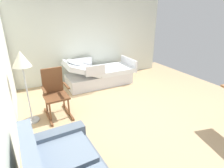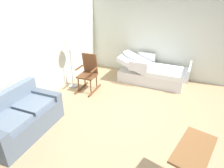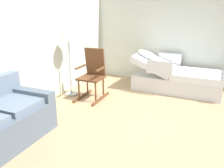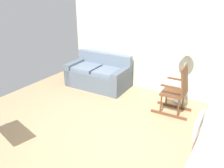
# 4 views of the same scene
# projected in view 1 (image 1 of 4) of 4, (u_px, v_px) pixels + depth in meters

# --- Properties ---
(ground_plane) EXTENTS (6.31, 6.31, 0.00)m
(ground_plane) POSITION_uv_depth(u_px,v_px,m) (134.00, 111.00, 4.20)
(ground_plane) COLOR tan
(side_wall) EXTENTS (0.10, 5.00, 2.70)m
(side_wall) POSITION_uv_depth(u_px,v_px,m) (92.00, 37.00, 5.82)
(side_wall) COLOR silver
(side_wall) RESTS_ON ground
(hospital_bed) EXTENTS (1.05, 2.12, 0.94)m
(hospital_bed) POSITION_uv_depth(u_px,v_px,m) (99.00, 75.00, 5.62)
(hospital_bed) COLOR silver
(hospital_bed) RESTS_ON ground
(rocking_chair) EXTENTS (0.78, 0.53, 1.05)m
(rocking_chair) POSITION_uv_depth(u_px,v_px,m) (55.00, 93.00, 3.91)
(rocking_chair) COLOR brown
(rocking_chair) RESTS_ON ground
(floor_lamp) EXTENTS (0.34, 0.34, 1.48)m
(floor_lamp) POSITION_uv_depth(u_px,v_px,m) (22.00, 64.00, 3.37)
(floor_lamp) COLOR #B2B5BA
(floor_lamp) RESTS_ON ground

